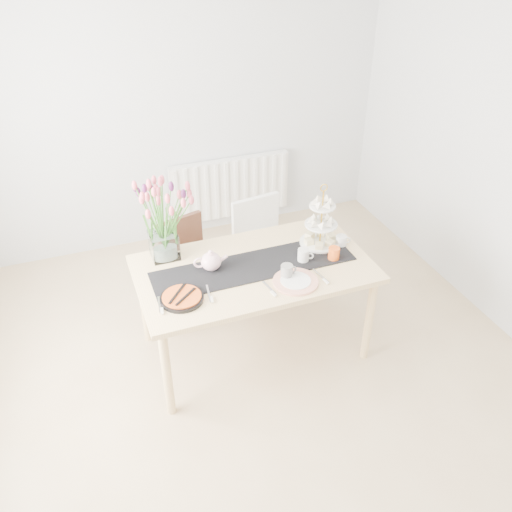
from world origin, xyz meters
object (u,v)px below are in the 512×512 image
object	(u,v)px
tulip_vase	(160,209)
mug_grey	(287,272)
teapot	(211,261)
cream_jug	(341,241)
mug_white	(303,255)
plate_right	(296,282)
chair_white	(262,241)
cake_stand	(321,229)
chair_brown	(188,260)
tart_tin	(182,298)
plate_left	(184,299)
dining_table	(254,276)
mug_orange	(334,254)
radiator	(230,187)

from	to	relation	value
tulip_vase	mug_grey	distance (m)	0.94
teapot	cream_jug	xyz separation A→B (m)	(0.97, -0.04, -0.03)
mug_white	plate_right	bearing A→B (deg)	-96.59
chair_white	cake_stand	distance (m)	0.72
mug_grey	plate_right	xyz separation A→B (m)	(0.03, -0.07, -0.04)
cream_jug	mug_grey	world-z (taller)	mug_grey
chair_brown	cake_stand	distance (m)	1.11
tart_tin	mug_grey	xyz separation A→B (m)	(0.71, -0.01, 0.03)
cream_jug	plate_left	world-z (taller)	cream_jug
chair_white	mug_white	distance (m)	0.78
dining_table	mug_white	bearing A→B (deg)	-9.50
dining_table	teapot	world-z (taller)	teapot
tulip_vase	mug_white	bearing A→B (deg)	-24.24
dining_table	cake_stand	distance (m)	0.59
chair_white	tart_tin	distance (m)	1.24
cake_stand	mug_grey	distance (m)	0.49
tulip_vase	cake_stand	xyz separation A→B (m)	(1.09, -0.24, -0.25)
mug_grey	plate_left	world-z (taller)	mug_grey
mug_orange	chair_white	bearing A→B (deg)	62.06
dining_table	plate_right	bearing A→B (deg)	-54.45
mug_grey	tart_tin	bearing A→B (deg)	174.13
dining_table	mug_white	xyz separation A→B (m)	(0.34, -0.06, 0.12)
tart_tin	chair_brown	bearing A→B (deg)	73.96
tart_tin	radiator	bearing A→B (deg)	63.69
radiator	mug_orange	bearing A→B (deg)	-85.68
cream_jug	mug_orange	bearing A→B (deg)	-115.79
mug_white	plate_right	xyz separation A→B (m)	(-0.15, -0.21, -0.04)
chair_white	plate_right	world-z (taller)	chair_white
dining_table	tulip_vase	distance (m)	0.78
tart_tin	plate_right	xyz separation A→B (m)	(0.74, -0.09, -0.01)
tart_tin	teapot	bearing A→B (deg)	42.74
tulip_vase	tart_tin	distance (m)	0.63
dining_table	chair_brown	bearing A→B (deg)	114.87
cake_stand	teapot	bearing A→B (deg)	-177.62
radiator	mug_orange	distance (m)	1.91
mug_orange	radiator	bearing A→B (deg)	49.58
mug_orange	dining_table	bearing A→B (deg)	123.62
tulip_vase	plate_left	size ratio (longest dim) A/B	2.75
mug_orange	mug_grey	bearing A→B (deg)	147.05
radiator	dining_table	bearing A→B (deg)	-103.06
cream_jug	dining_table	bearing A→B (deg)	-159.97
tart_tin	plate_left	bearing A→B (deg)	-12.48
tulip_vase	mug_orange	distance (m)	1.22
chair_white	mug_grey	xyz separation A→B (m)	(-0.16, -0.85, 0.31)
radiator	tart_tin	bearing A→B (deg)	-116.31
cream_jug	plate_left	xyz separation A→B (m)	(-1.22, -0.21, -0.03)
mug_grey	cream_jug	bearing A→B (deg)	18.07
mug_white	plate_right	size ratio (longest dim) A/B	0.31
teapot	mug_orange	bearing A→B (deg)	-3.19
chair_white	mug_grey	distance (m)	0.92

